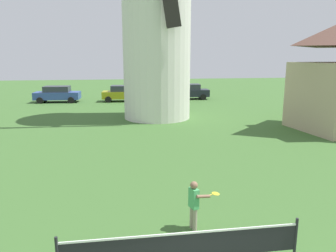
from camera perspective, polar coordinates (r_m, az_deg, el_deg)
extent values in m
cylinder|color=silver|center=(22.94, -2.04, 16.11)|extent=(4.67, 4.67, 11.76)
cylinder|color=black|center=(7.54, 21.66, -18.72)|extent=(0.06, 0.06, 1.10)
cube|color=black|center=(6.71, 2.68, -20.69)|extent=(4.69, 0.01, 0.55)
cube|color=white|center=(6.55, 2.71, -18.52)|extent=(4.69, 0.02, 0.04)
cylinder|color=#9E937F|center=(8.58, 4.28, -15.81)|extent=(0.12, 0.12, 0.58)
cylinder|color=#9E937F|center=(8.48, 4.79, -16.20)|extent=(0.12, 0.12, 0.58)
cube|color=#4CB266|center=(8.28, 4.60, -12.67)|extent=(0.24, 0.32, 0.52)
sphere|color=#89664C|center=(8.14, 4.64, -10.44)|extent=(0.19, 0.19, 0.19)
cylinder|color=#89664C|center=(8.43, 3.93, -12.33)|extent=(0.08, 0.08, 0.39)
cylinder|color=#89664C|center=(8.22, 6.27, -12.33)|extent=(0.40, 0.21, 0.15)
cylinder|color=yellow|center=(8.29, 7.19, -12.11)|extent=(0.22, 0.09, 0.04)
ellipsoid|color=yellow|center=(8.41, 8.45, -11.79)|extent=(0.25, 0.29, 0.03)
cube|color=#334C99|center=(32.90, -19.06, 5.14)|extent=(4.31, 1.94, 0.70)
cube|color=#2D333D|center=(32.83, -19.13, 6.23)|extent=(2.45, 1.63, 0.56)
cylinder|color=black|center=(33.45, -16.28, 4.82)|extent=(0.61, 0.21, 0.60)
cylinder|color=black|center=(31.80, -16.86, 4.42)|extent=(0.61, 0.21, 0.60)
cylinder|color=black|center=(34.12, -21.03, 4.64)|extent=(0.61, 0.21, 0.60)
cylinder|color=black|center=(32.51, -21.83, 4.23)|extent=(0.61, 0.21, 0.60)
cube|color=#999919|center=(32.06, -8.12, 5.52)|extent=(3.96, 1.96, 0.70)
cube|color=#2D333D|center=(31.99, -8.15, 6.64)|extent=(2.25, 1.64, 0.56)
cylinder|color=black|center=(32.89, -5.72, 5.13)|extent=(0.61, 0.22, 0.60)
cylinder|color=black|center=(31.21, -5.78, 4.75)|extent=(0.61, 0.22, 0.60)
cylinder|color=black|center=(33.05, -10.29, 5.03)|extent=(0.61, 0.22, 0.60)
cylinder|color=black|center=(31.37, -10.58, 4.64)|extent=(0.61, 0.22, 0.60)
cube|color=#1E232D|center=(33.53, 3.57, 5.90)|extent=(4.37, 1.98, 0.70)
cube|color=#2D333D|center=(33.47, 3.59, 6.98)|extent=(2.48, 1.65, 0.56)
cylinder|color=black|center=(34.64, 5.75, 5.48)|extent=(0.61, 0.22, 0.60)
cylinder|color=black|center=(32.98, 6.28, 5.14)|extent=(0.61, 0.22, 0.60)
cylinder|color=black|center=(34.24, 0.95, 5.47)|extent=(0.61, 0.22, 0.60)
cylinder|color=black|center=(32.56, 1.24, 5.12)|extent=(0.61, 0.22, 0.60)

